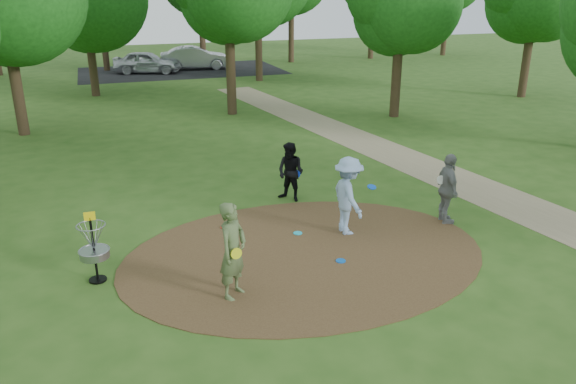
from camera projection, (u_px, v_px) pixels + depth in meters
name	position (u px, v px, depth m)	size (l,w,h in m)	color
ground	(305.00, 254.00, 12.78)	(100.00, 100.00, 0.00)	#2D5119
dirt_clearing	(305.00, 254.00, 12.78)	(8.40, 8.40, 0.02)	#47301C
footpath	(487.00, 193.00, 16.56)	(2.00, 40.00, 0.01)	#8C7A5B
parking_lot	(182.00, 71.00, 39.96)	(14.00, 8.00, 0.01)	black
player_observer_with_disc	(233.00, 251.00, 10.75)	(0.84, 0.84, 1.97)	#52653A
player_throwing_with_disc	(348.00, 196.00, 13.57)	(1.11, 1.26, 1.94)	#98B6E2
player_walking_with_disc	(291.00, 172.00, 15.72)	(1.01, 1.03, 1.68)	black
player_waiting_with_disc	(448.00, 189.00, 14.20)	(0.67, 1.15, 1.84)	gray
disc_ground_cyan	(298.00, 233.00, 13.81)	(0.22, 0.22, 0.02)	#1BC1DE
disc_ground_blue	(341.00, 261.00, 12.43)	(0.22, 0.22, 0.02)	blue
disc_ground_red	(225.00, 227.00, 14.15)	(0.22, 0.22, 0.02)	red
car_left	(147.00, 62.00, 38.57)	(1.80, 4.47, 1.52)	#B3B7BB
car_right	(195.00, 58.00, 40.36)	(1.72, 4.93, 1.63)	#929399
disc_golf_basket	(93.00, 242.00, 11.35)	(0.63, 0.63, 1.54)	black
tree_ring	(284.00, 5.00, 18.27)	(36.53, 45.42, 9.09)	#332316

